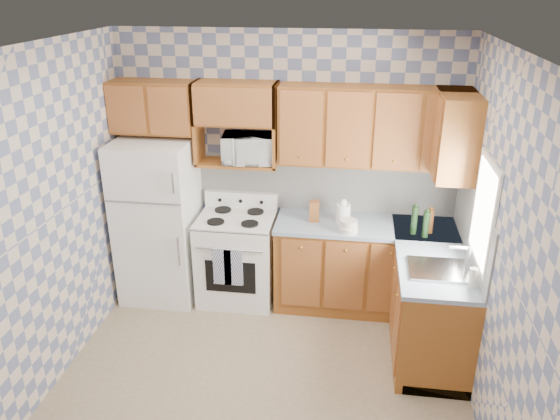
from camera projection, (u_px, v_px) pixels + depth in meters
The scene contains 29 objects.
floor at pixel (262, 381), 4.59m from camera, with size 3.40×3.40×0.00m, color #7B6951.
back_wall at pixel (287, 168), 5.51m from camera, with size 3.40×0.02×2.70m, color slate.
right_wall at pixel (497, 251), 3.84m from camera, with size 0.02×3.20×2.70m, color slate.
backsplash_back at pixel (326, 184), 5.51m from camera, with size 2.60×0.01×0.56m, color silver.
backsplash_right at pixel (472, 224), 4.62m from camera, with size 0.01×1.60×0.56m, color silver.
refrigerator at pixel (159, 221), 5.56m from camera, with size 0.75×0.70×1.68m, color white.
stove_body at pixel (237, 259), 5.63m from camera, with size 0.76×0.65×0.90m, color white.
cooktop at pixel (236, 218), 5.45m from camera, with size 0.76×0.65×0.03m, color silver.
backguard at pixel (241, 200), 5.67m from camera, with size 0.76×0.08×0.17m, color white.
dish_towel_left at pixel (222, 267), 5.29m from camera, with size 0.18×0.03×0.38m, color navy.
dish_towel_right at pixel (233, 267), 5.28m from camera, with size 0.18×0.03×0.38m, color navy.
base_cabinets_back at pixel (364, 267), 5.49m from camera, with size 1.75×0.60×0.88m, color brown.
base_cabinets_right at pixel (427, 298), 4.96m from camera, with size 0.60×1.60×0.88m, color brown.
countertop_back at pixel (367, 226), 5.31m from camera, with size 1.77×0.63×0.04m, color gray.
countertop_right at pixel (432, 253), 4.78m from camera, with size 0.63×1.60×0.04m, color gray.
upper_cabinets_back at pixel (373, 127), 5.06m from camera, with size 1.75×0.33×0.74m, color brown.
upper_cabinets_fridge at pixel (153, 107), 5.29m from camera, with size 0.82×0.33×0.50m, color brown.
upper_cabinets_right at pixel (455, 135), 4.80m from camera, with size 0.33×0.70×0.74m, color brown.
microwave_shelf at pixel (238, 163), 5.39m from camera, with size 0.80×0.33×0.03m, color brown.
microwave at pixel (249, 148), 5.32m from camera, with size 0.51×0.34×0.28m, color white.
sink at pixel (438, 270), 4.45m from camera, with size 0.48×0.40×0.03m, color #B7B7BC.
window at pixel (484, 213), 4.21m from camera, with size 0.02×0.66×0.86m, color silver.
bottle_0 at pixel (414, 220), 5.05m from camera, with size 0.06×0.06×0.27m, color black.
bottle_1 at pixel (426, 224), 4.99m from camera, with size 0.06×0.06×0.25m, color black.
bottle_2 at pixel (430, 221), 5.07m from camera, with size 0.06×0.06×0.23m, color #522D12.
knife_block at pixel (314, 211), 5.32m from camera, with size 0.09×0.09×0.21m, color brown.
electric_kettle at pixel (343, 213), 5.32m from camera, with size 0.14×0.14×0.18m, color white.
food_containers at pixel (349, 226), 5.11m from camera, with size 0.18×0.18×0.12m, color silver, non-canonical shape.
soap_bottle at pixel (473, 278), 4.17m from camera, with size 0.06×0.06×0.17m, color silver.
Camera 1 is at (0.67, -3.60, 3.12)m, focal length 35.00 mm.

